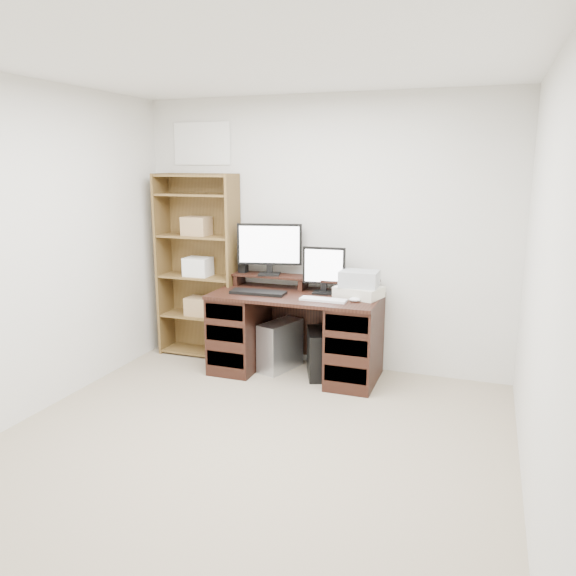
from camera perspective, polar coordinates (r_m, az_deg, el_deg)
The scene contains 14 objects.
room at distance 3.38m, azimuth -6.09°, elevation 1.53°, with size 3.54×4.04×2.54m.
desk at distance 5.11m, azimuth 0.80°, elevation -4.56°, with size 1.50×0.70×0.75m.
riser_shelf at distance 5.19m, azimuth 1.56°, elevation 0.87°, with size 1.40×0.22×0.12m.
monitor_wide at distance 5.24m, azimuth -1.90°, elevation 4.26°, with size 0.60×0.21×0.48m.
monitor_small at distance 5.02m, azimuth 3.67°, elevation 2.01°, with size 0.38×0.15×0.42m.
speaker at distance 5.38m, azimuth -4.58°, elevation 2.54°, with size 0.07×0.07×0.18m, color black.
keyboard_black at distance 5.03m, azimuth -3.06°, elevation -0.45°, with size 0.50×0.17×0.03m, color black.
keyboard_white at distance 4.78m, azimuth 3.60°, elevation -1.19°, with size 0.40×0.12×0.02m, color silver.
mouse at distance 4.77m, azimuth 6.78°, elevation -1.18°, with size 0.09×0.06×0.04m, color white.
printer at distance 4.93m, azimuth 7.21°, elevation -0.40°, with size 0.38×0.28×0.09m, color beige.
basket at distance 4.91m, azimuth 7.25°, elevation 0.94°, with size 0.33×0.23×0.14m, color #A3A8AE.
tower_silver at distance 5.27m, azimuth -0.79°, elevation -5.86°, with size 0.20×0.46×0.46m, color silver.
tower_black at distance 5.12m, azimuth 3.09°, elevation -6.64°, with size 0.32×0.46×0.43m.
bookshelf at distance 5.61m, azimuth -9.01°, elevation 2.37°, with size 0.80×0.30×1.80m.
Camera 1 is at (1.45, -2.98, 1.89)m, focal length 35.00 mm.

